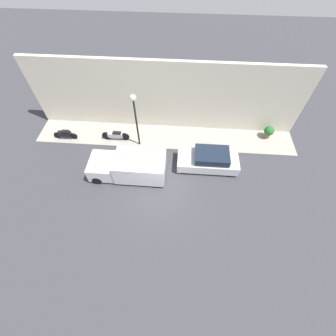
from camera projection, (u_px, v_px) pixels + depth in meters
ground_plane at (159, 187)px, 14.81m from camera, size 60.00×60.00×0.00m
sidewalk at (165, 137)px, 17.50m from camera, size 2.46×19.62×0.11m
building_facade at (166, 97)px, 16.19m from camera, size 0.30×19.62×5.45m
parked_car at (209, 160)px, 15.33m from camera, size 1.78×4.13×1.41m
delivery_van at (129, 166)px, 14.77m from camera, size 2.06×4.99×1.68m
motorcycle_black at (65, 134)px, 17.02m from camera, size 0.30×1.81×0.78m
scooter_silver at (116, 135)px, 16.93m from camera, size 0.30×2.08×0.76m
streetlamp at (135, 111)px, 14.52m from camera, size 0.39×0.39×4.32m
potted_plant at (269, 131)px, 16.93m from camera, size 0.74×0.74×1.04m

